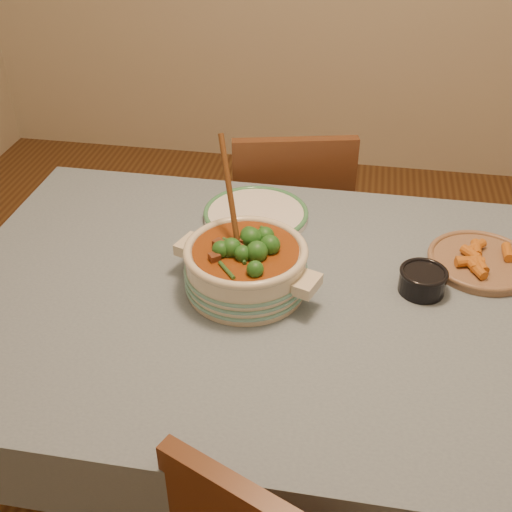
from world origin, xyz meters
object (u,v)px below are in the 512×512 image
(stew_casserole, at_px, (246,264))
(dining_table, at_px, (288,324))
(condiment_bowl, at_px, (423,279))
(fried_plate, at_px, (481,260))
(white_plate, at_px, (256,214))
(chair_far, at_px, (289,223))

(stew_casserole, bearing_deg, dining_table, -3.84)
(dining_table, xyz_separation_m, condiment_bowl, (0.31, 0.07, 0.13))
(fried_plate, bearing_deg, white_plate, 167.98)
(white_plate, distance_m, condiment_bowl, 0.53)
(stew_casserole, height_order, condiment_bowl, stew_casserole)
(condiment_bowl, distance_m, chair_far, 0.85)
(dining_table, height_order, chair_far, chair_far)
(stew_casserole, relative_size, white_plate, 0.96)
(fried_plate, distance_m, chair_far, 0.83)
(dining_table, xyz_separation_m, stew_casserole, (-0.11, 0.01, 0.17))
(white_plate, xyz_separation_m, chair_far, (0.05, 0.42, -0.28))
(condiment_bowl, xyz_separation_m, chair_far, (-0.41, 0.68, -0.30))
(condiment_bowl, height_order, fried_plate, condiment_bowl)
(white_plate, bearing_deg, stew_casserole, -84.25)
(condiment_bowl, bearing_deg, fried_plate, 41.07)
(condiment_bowl, bearing_deg, dining_table, -167.15)
(dining_table, relative_size, condiment_bowl, 11.90)
(white_plate, relative_size, fried_plate, 1.45)
(dining_table, bearing_deg, stew_casserole, 176.16)
(chair_far, bearing_deg, fried_plate, 122.41)
(dining_table, height_order, condiment_bowl, condiment_bowl)
(condiment_bowl, distance_m, fried_plate, 0.20)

